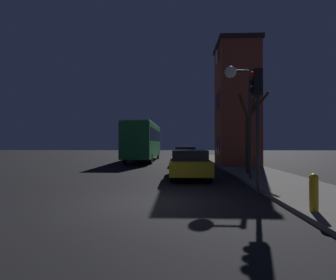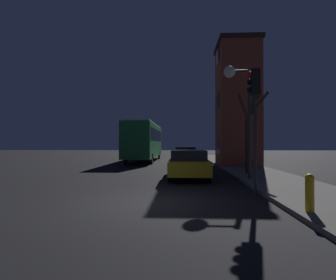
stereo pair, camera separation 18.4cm
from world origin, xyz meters
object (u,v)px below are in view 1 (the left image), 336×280
(bare_tree, at_px, (249,133))
(bus, at_px, (144,139))
(traffic_light, at_px, (257,104))
(car_near_lane, at_px, (189,163))
(streetlamp, at_px, (238,91))
(car_mid_lane, at_px, (185,155))
(fire_hydrant, at_px, (314,191))

(bare_tree, xyz_separation_m, bus, (-7.29, 11.55, -0.17))
(traffic_light, distance_m, bus, 17.95)
(bare_tree, height_order, car_near_lane, bare_tree)
(streetlamp, height_order, car_mid_lane, streetlamp)
(bare_tree, height_order, fire_hydrant, bare_tree)
(bus, bearing_deg, bare_tree, -57.75)
(car_near_lane, relative_size, fire_hydrant, 5.27)
(car_mid_lane, bearing_deg, bus, 130.74)
(streetlamp, distance_m, bus, 15.09)
(car_near_lane, relative_size, car_mid_lane, 1.06)
(streetlamp, bearing_deg, car_mid_lane, 104.03)
(streetlamp, bearing_deg, fire_hydrant, -85.60)
(bare_tree, bearing_deg, bus, 122.25)
(bus, height_order, car_mid_lane, bus)
(bare_tree, distance_m, bus, 13.66)
(streetlamp, height_order, bus, streetlamp)
(bare_tree, relative_size, car_mid_lane, 0.97)
(bus, distance_m, car_near_lane, 13.28)
(bare_tree, bearing_deg, car_near_lane, -162.46)
(traffic_light, height_order, bus, traffic_light)
(traffic_light, height_order, bare_tree, bare_tree)
(bare_tree, relative_size, fire_hydrant, 4.84)
(car_mid_lane, bearing_deg, traffic_light, -80.07)
(car_mid_lane, bearing_deg, bare_tree, -64.43)
(bare_tree, distance_m, car_near_lane, 3.82)
(car_near_lane, height_order, fire_hydrant, car_near_lane)
(bare_tree, relative_size, bus, 0.37)
(bare_tree, xyz_separation_m, car_mid_lane, (-3.33, 6.95, -1.56))
(car_near_lane, height_order, car_mid_lane, car_mid_lane)
(bus, bearing_deg, traffic_light, -70.08)
(bus, distance_m, car_mid_lane, 6.23)
(car_near_lane, xyz_separation_m, car_mid_lane, (-0.01, 8.00, 0.03))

